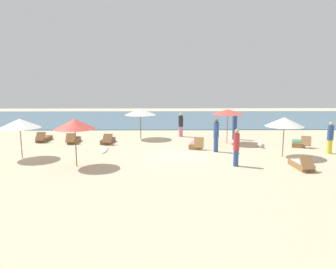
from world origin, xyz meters
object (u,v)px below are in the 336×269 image
Objects in this scene: umbrella_4 at (75,124)px; lounger_5 at (195,145)px; surfboard at (104,149)px; lounger_3 at (302,165)px; lounger_4 at (298,143)px; person_1 at (181,125)px; lounger_1 at (44,139)px; umbrella_3 at (228,112)px; lounger_0 at (108,140)px; umbrella_1 at (140,112)px; person_2 at (330,138)px; umbrella_0 at (20,123)px; umbrella_2 at (284,122)px; person_3 at (216,135)px; person_0 at (236,147)px; dog at (260,145)px; lounger_2 at (74,140)px; person_4 at (235,126)px.

umbrella_4 is 7.64m from lounger_5.
lounger_3 is at bearing -22.64° from surfboard.
lounger_4 is 7.99m from person_1.
lounger_1 is at bearing -170.06° from person_1.
lounger_3 is at bearing -69.41° from umbrella_3.
lounger_5 is (5.58, -1.52, 0.00)m from lounger_0.
umbrella_4 is 1.33× the size of lounger_3.
person_2 is (10.88, -4.76, -0.99)m from umbrella_1.
lounger_1 is at bearing 167.09° from lounger_5.
umbrella_0 is at bearing -176.75° from person_2.
umbrella_4 is 1.34× the size of lounger_1.
lounger_3 is 6.52m from lounger_5.
umbrella_2 reaches higher than person_3.
surfboard is (-9.88, 1.80, -1.85)m from umbrella_2.
umbrella_1 is at bearing 6.88° from lounger_1.
umbrella_3 reaches higher than person_2.
lounger_1 is 0.96× the size of lounger_4.
person_0 reaches higher than lounger_4.
umbrella_0 is 1.22× the size of lounger_3.
lounger_4 is at bearing -14.92° from umbrella_1.
umbrella_1 is at bearing 165.08° from lounger_4.
umbrella_4 is at bearing -169.23° from person_2.
umbrella_1 is 9.00m from person_0.
person_1 is 0.90× the size of person_3.
dog is (7.50, -3.07, -1.73)m from umbrella_1.
lounger_5 is at bearing -12.91° from lounger_1.
person_1 is (5.40, 8.17, -1.17)m from umbrella_4.
umbrella_1 reaches higher than surfboard.
umbrella_1 is 6.76m from lounger_1.
umbrella_0 is 11.04m from person_0.
umbrella_4 is at bearing -100.22° from surfboard.
person_2 reaches higher than person_1.
lounger_5 is 1.00× the size of person_1.
person_3 reaches higher than lounger_4.
person_1 is (-0.69, 3.94, 0.69)m from lounger_5.
person_0 is at bearing -32.73° from lounger_2.
lounger_3 is at bearing -8.47° from person_0.
surfboard is (0.65, 3.63, -2.00)m from umbrella_4.
lounger_0 is (-7.77, 0.15, -1.87)m from umbrella_3.
umbrella_0 is at bearing -132.39° from lounger_0.
umbrella_3 is at bearing 167.42° from lounger_4.
lounger_5 is (-4.48, 4.74, 0.00)m from lounger_3.
lounger_4 reaches higher than lounger_1.
dog is (3.96, 0.01, -0.01)m from lounger_5.
lounger_0 is at bearing 171.00° from dog.
person_4 reaches higher than person_0.
lounger_1 is 10.29m from lounger_5.
person_4 is (1.46, 7.05, 0.02)m from person_0.
person_1 is at bearing 162.11° from person_4.
surfboard is at bearing 157.36° from lounger_3.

